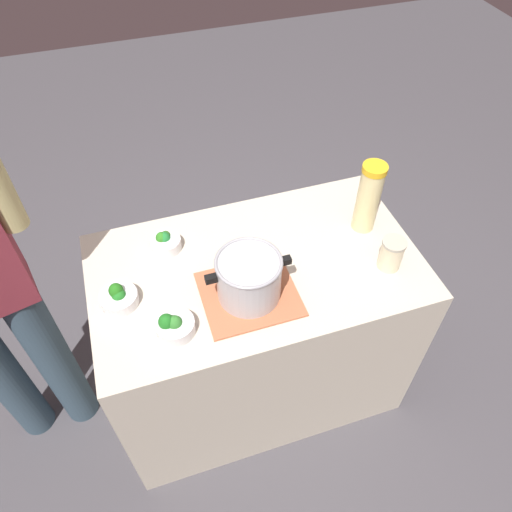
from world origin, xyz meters
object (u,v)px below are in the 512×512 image
mason_jar (391,254)px  broccoli_bowl_back (174,325)px  broccoli_bowl_front (165,242)px  cooking_pot (249,277)px  broccoli_bowl_center (119,297)px  lemonade_pitcher (368,197)px

mason_jar → broccoli_bowl_back: 0.79m
broccoli_bowl_front → mason_jar: bearing=155.7°
mason_jar → broccoli_bowl_front: bearing=-24.3°
cooking_pot → broccoli_bowl_front: 0.39m
mason_jar → broccoli_bowl_center: size_ratio=0.98×
lemonade_pitcher → broccoli_bowl_back: bearing=17.7°
lemonade_pitcher → broccoli_bowl_back: 0.84m
lemonade_pitcher → broccoli_bowl_center: size_ratio=2.28×
broccoli_bowl_front → broccoli_bowl_back: 0.38m
cooking_pot → broccoli_bowl_center: 0.44m
lemonade_pitcher → broccoli_bowl_back: (0.79, 0.25, -0.11)m
broccoli_bowl_front → broccoli_bowl_center: bearing=46.1°
lemonade_pitcher → broccoli_bowl_center: (0.94, 0.08, -0.12)m
cooking_pot → lemonade_pitcher: 0.55m
lemonade_pitcher → broccoli_bowl_center: 0.95m
lemonade_pitcher → broccoli_bowl_back: size_ratio=2.31×
lemonade_pitcher → mason_jar: bearing=89.3°
cooking_pot → lemonade_pitcher: bearing=-160.3°
broccoli_bowl_center → mason_jar: bearing=172.1°
cooking_pot → broccoli_bowl_back: (0.27, 0.07, -0.06)m
broccoli_bowl_center → broccoli_bowl_back: (-0.15, 0.17, 0.00)m
lemonade_pitcher → broccoli_bowl_front: 0.77m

